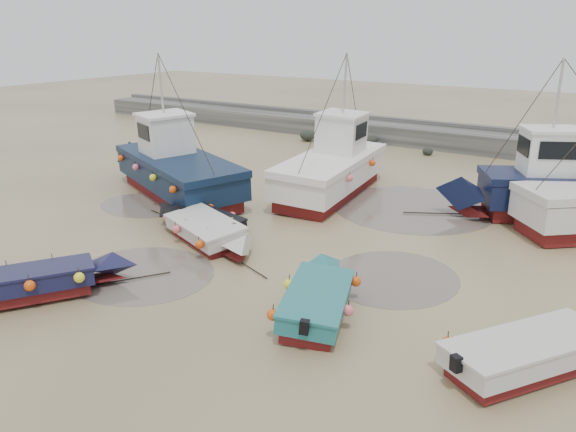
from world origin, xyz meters
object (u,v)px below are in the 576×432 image
dinghy_2 (318,294)px  dinghy_5 (211,230)px  cabin_boat_1 (335,165)px  cabin_boat_2 (551,185)px  person (196,197)px  dinghy_4 (200,218)px  dinghy_1 (33,280)px  cabin_boat_0 (173,166)px  dinghy_3 (544,347)px

dinghy_2 → dinghy_5: (-5.62, 2.23, -0.00)m
cabin_boat_1 → cabin_boat_2: (8.98, 1.41, 0.05)m
dinghy_5 → cabin_boat_1: cabin_boat_1 is taller
dinghy_2 → person: (-10.03, 6.33, -0.56)m
person → dinghy_4: bearing=105.6°
cabin_boat_1 → cabin_boat_2: 9.09m
cabin_boat_2 → cabin_boat_1: bearing=71.2°
dinghy_5 → person: dinghy_5 is taller
dinghy_1 → cabin_boat_0: 10.70m
dinghy_1 → dinghy_4: size_ratio=1.03×
dinghy_1 → cabin_boat_0: cabin_boat_0 is taller
dinghy_1 → dinghy_5: (1.66, 5.85, 0.01)m
dinghy_4 → cabin_boat_0: size_ratio=0.50×
cabin_boat_0 → person: size_ratio=6.58×
dinghy_2 → person: size_ratio=3.23×
dinghy_4 → person: dinghy_4 is taller
dinghy_4 → cabin_boat_1: cabin_boat_1 is taller
dinghy_5 → cabin_boat_2: size_ratio=0.61×
dinghy_2 → dinghy_5: size_ratio=0.99×
cabin_boat_0 → cabin_boat_1: bearing=-31.8°
dinghy_3 → dinghy_5: size_ratio=1.02×
dinghy_2 → dinghy_3: 5.59m
dinghy_1 → dinghy_3: same height
dinghy_5 → cabin_boat_1: (0.48, 8.25, 0.76)m
dinghy_5 → cabin_boat_0: size_ratio=0.50×
dinghy_1 → cabin_boat_2: cabin_boat_2 is taller
dinghy_4 → cabin_boat_1: bearing=0.6°
dinghy_2 → dinghy_4: bearing=136.5°
dinghy_1 → cabin_boat_1: size_ratio=0.52×
dinghy_4 → dinghy_3: bearing=-88.4°
cabin_boat_2 → dinghy_4: bearing=102.2°
dinghy_2 → dinghy_4: 7.43m
cabin_boat_1 → cabin_boat_2: same height
cabin_boat_2 → dinghy_2: bearing=134.4°
dinghy_3 → cabin_boat_1: size_ratio=0.51×
dinghy_2 → person: bearing=128.0°
dinghy_5 → cabin_boat_0: 6.99m
dinghy_3 → cabin_boat_1: bearing=171.0°
dinghy_5 → cabin_boat_2: 13.54m
dinghy_5 → person: 6.04m
dinghy_4 → person: bearing=57.1°
dinghy_2 → dinghy_5: same height
dinghy_3 → cabin_boat_2: cabin_boat_2 is taller
dinghy_5 → dinghy_3: bearing=102.7°
dinghy_2 → person: 11.87m
dinghy_4 → dinghy_5: size_ratio=1.01×
dinghy_1 → dinghy_2: (7.28, 3.62, 0.01)m
cabin_boat_0 → cabin_boat_2: size_ratio=1.22×
cabin_boat_1 → person: (-4.88, -4.15, -1.31)m
dinghy_2 → cabin_boat_2: size_ratio=0.60×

